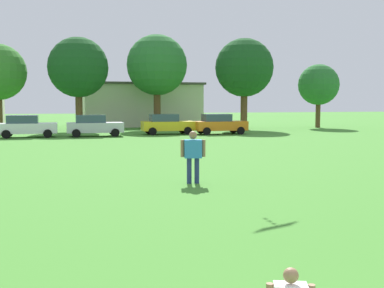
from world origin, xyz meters
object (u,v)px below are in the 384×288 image
at_px(adult_bystander, 193,152).
at_px(parked_car_orange_3, 219,124).
at_px(tree_center_right, 157,65).
at_px(tree_center_left, 78,68).
at_px(parked_car_white_0, 27,126).
at_px(tree_right, 244,68).
at_px(tree_far_right, 319,85).
at_px(parked_car_silver_1, 94,125).
at_px(parked_car_yellow_2, 167,124).

height_order(adult_bystander, parked_car_orange_3, adult_bystander).
bearing_deg(tree_center_right, tree_center_left, -170.59).
bearing_deg(parked_car_white_0, tree_center_left, 61.05).
distance_m(adult_bystander, tree_right, 32.13).
relative_size(parked_car_white_0, parked_car_orange_3, 1.00).
xyz_separation_m(parked_car_orange_3, tree_center_left, (-11.15, 7.74, 4.97)).
bearing_deg(tree_far_right, parked_car_orange_3, -152.03).
distance_m(adult_bystander, parked_car_silver_1, 22.86).
distance_m(parked_car_silver_1, parked_car_orange_3, 10.28).
relative_size(parked_car_yellow_2, tree_center_right, 0.46).
bearing_deg(parked_car_silver_1, parked_car_orange_3, -0.18).
relative_size(parked_car_yellow_2, tree_center_left, 0.50).
distance_m(parked_car_yellow_2, tree_center_left, 10.89).
height_order(parked_car_silver_1, tree_far_right, tree_far_right).
bearing_deg(parked_car_orange_3, tree_right, 53.68).
height_order(tree_center_right, tree_far_right, tree_center_right).
xyz_separation_m(parked_car_white_0, tree_center_right, (11.73, 8.73, 5.41)).
distance_m(adult_bystander, parked_car_white_0, 24.03).
relative_size(tree_center_right, tree_right, 1.05).
relative_size(tree_right, tree_far_right, 1.35).
bearing_deg(parked_car_yellow_2, tree_center_left, 135.06).
height_order(tree_center_right, tree_right, tree_center_right).
relative_size(adult_bystander, tree_right, 0.20).
relative_size(parked_car_silver_1, tree_far_right, 0.65).
height_order(parked_car_white_0, parked_car_yellow_2, same).
bearing_deg(parked_car_yellow_2, adult_bystander, -99.95).
bearing_deg(tree_right, tree_far_right, 4.96).
bearing_deg(tree_center_left, tree_center_right, 9.41).
bearing_deg(tree_far_right, adult_bystander, -125.92).
relative_size(parked_car_orange_3, tree_right, 0.49).
distance_m(parked_car_yellow_2, tree_right, 11.52).
height_order(tree_center_left, tree_center_right, tree_center_right).
distance_m(tree_center_right, tree_right, 8.59).
bearing_deg(tree_right, parked_car_white_0, -163.34).
bearing_deg(parked_car_white_0, tree_center_right, 36.65).
height_order(parked_car_white_0, tree_right, tree_right).
bearing_deg(parked_car_orange_3, tree_center_left, 145.21).
relative_size(parked_car_white_0, parked_car_silver_1, 1.00).
height_order(parked_car_silver_1, parked_car_orange_3, same).
xyz_separation_m(adult_bystander, parked_car_orange_3, (8.43, 22.76, -0.18)).
bearing_deg(parked_car_orange_3, tree_far_right, 27.97).
relative_size(parked_car_white_0, tree_center_left, 0.50).
bearing_deg(parked_car_silver_1, parked_car_yellow_2, 8.21).
xyz_separation_m(parked_car_white_0, tree_center_left, (4.13, 7.47, 4.97)).
xyz_separation_m(parked_car_yellow_2, tree_right, (8.85, 5.32, 5.11)).
relative_size(parked_car_silver_1, parked_car_yellow_2, 1.00).
xyz_separation_m(parked_car_silver_1, tree_right, (14.85, 6.18, 5.11)).
bearing_deg(parked_car_orange_3, adult_bystander, -110.33).
distance_m(parked_car_white_0, parked_car_silver_1, 5.00).
bearing_deg(tree_center_left, parked_car_orange_3, -34.79).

